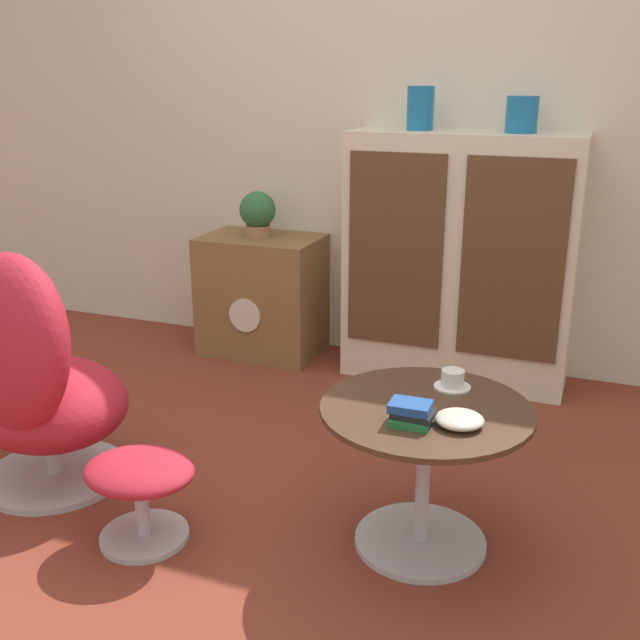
{
  "coord_description": "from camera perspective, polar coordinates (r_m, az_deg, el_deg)",
  "views": [
    {
      "loc": [
        1.05,
        -1.92,
        1.42
      ],
      "look_at": [
        0.1,
        0.53,
        0.55
      ],
      "focal_mm": 42.0,
      "sensor_mm": 36.0,
      "label": 1
    }
  ],
  "objects": [
    {
      "name": "ground_plane",
      "position": [
        2.62,
        -6.56,
        -14.75
      ],
      "size": [
        12.0,
        12.0,
        0.0
      ],
      "primitive_type": "plane",
      "color": "brown"
    },
    {
      "name": "wall_back",
      "position": [
        3.8,
        5.23,
        16.42
      ],
      "size": [
        6.4,
        0.06,
        2.6
      ],
      "color": "beige",
      "rests_on": "ground_plane"
    },
    {
      "name": "sideboard",
      "position": [
        3.58,
        10.58,
        4.55
      ],
      "size": [
        1.05,
        0.38,
        1.17
      ],
      "color": "beige",
      "rests_on": "ground_plane"
    },
    {
      "name": "tv_console",
      "position": [
        3.94,
        -4.41,
        1.91
      ],
      "size": [
        0.6,
        0.42,
        0.62
      ],
      "color": "brown",
      "rests_on": "ground_plane"
    },
    {
      "name": "egg_chair",
      "position": [
        2.79,
        -21.34,
        -4.12
      ],
      "size": [
        0.78,
        0.74,
        0.89
      ],
      "color": "#B7B7BC",
      "rests_on": "ground_plane"
    },
    {
      "name": "ottoman",
      "position": [
        2.46,
        -13.55,
        -11.87
      ],
      "size": [
        0.36,
        0.3,
        0.29
      ],
      "color": "#B7B7BC",
      "rests_on": "ground_plane"
    },
    {
      "name": "coffee_table",
      "position": [
        2.34,
        7.94,
        -10.15
      ],
      "size": [
        0.64,
        0.64,
        0.48
      ],
      "color": "#B7B7BC",
      "rests_on": "ground_plane"
    },
    {
      "name": "vase_leftmost",
      "position": [
        3.54,
        7.66,
        15.7
      ],
      "size": [
        0.12,
        0.12,
        0.19
      ],
      "color": "#196699",
      "rests_on": "sideboard"
    },
    {
      "name": "vase_inner_left",
      "position": [
        3.46,
        15.13,
        14.88
      ],
      "size": [
        0.14,
        0.14,
        0.16
      ],
      "color": "#196699",
      "rests_on": "sideboard"
    },
    {
      "name": "potted_plant",
      "position": [
        3.85,
        -4.77,
        8.17
      ],
      "size": [
        0.18,
        0.18,
        0.23
      ],
      "color": "#996B4C",
      "rests_on": "tv_console"
    },
    {
      "name": "teacup",
      "position": [
        2.4,
        10.07,
        -4.57
      ],
      "size": [
        0.12,
        0.12,
        0.06
      ],
      "color": "white",
      "rests_on": "coffee_table"
    },
    {
      "name": "book_stack",
      "position": [
        2.14,
        6.96,
        -7.08
      ],
      "size": [
        0.13,
        0.1,
        0.06
      ],
      "color": "#237038",
      "rests_on": "coffee_table"
    },
    {
      "name": "bowl",
      "position": [
        2.16,
        10.56,
        -7.47
      ],
      "size": [
        0.14,
        0.14,
        0.04
      ],
      "color": "beige",
      "rests_on": "coffee_table"
    }
  ]
}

